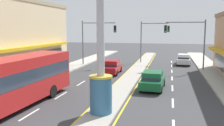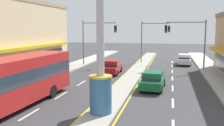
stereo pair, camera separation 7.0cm
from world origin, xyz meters
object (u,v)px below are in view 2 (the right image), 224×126
at_px(sedan_far_right_lane, 184,59).
at_px(traffic_light_median_far, 152,35).
at_px(sedan_mid_left_lane, 112,67).
at_px(traffic_light_left_side, 95,35).
at_px(pedestrian_near_kerb, 2,76).
at_px(traffic_light_right_side, 190,36).
at_px(bus_near_left_lane, 12,80).
at_px(sedan_near_right_lane, 153,80).
at_px(district_sign, 100,45).

bearing_deg(sedan_far_right_lane, traffic_light_median_far, 174.16).
distance_m(traffic_light_median_far, sedan_mid_left_lane, 10.93).
distance_m(traffic_light_left_side, sedan_far_right_lane, 13.15).
height_order(traffic_light_median_far, pedestrian_near_kerb, traffic_light_median_far).
xyz_separation_m(traffic_light_right_side, bus_near_left_lane, (-11.99, -17.76, -2.38)).
distance_m(sedan_far_right_lane, pedestrian_near_kerb, 24.35).
xyz_separation_m(traffic_light_median_far, sedan_far_right_lane, (4.72, -0.48, -3.41)).
bearing_deg(sedan_near_right_lane, bus_near_left_lane, -139.00).
relative_size(sedan_mid_left_lane, pedestrian_near_kerb, 2.62).
bearing_deg(traffic_light_left_side, bus_near_left_lane, -89.13).
relative_size(bus_near_left_lane, pedestrian_near_kerb, 6.83).
bearing_deg(sedan_near_right_lane, traffic_light_right_side, 71.07).
bearing_deg(traffic_light_median_far, bus_near_left_lane, -106.68).
height_order(traffic_light_median_far, sedan_near_right_lane, traffic_light_median_far).
distance_m(traffic_light_left_side, sedan_near_right_lane, 14.71).
bearing_deg(bus_near_left_lane, sedan_near_right_lane, 41.00).
bearing_deg(bus_near_left_lane, sedan_mid_left_lane, 76.35).
distance_m(traffic_light_left_side, sedan_mid_left_lane, 7.11).
xyz_separation_m(sedan_near_right_lane, sedan_mid_left_lane, (-5.10, 6.29, 0.00)).
bearing_deg(traffic_light_left_side, sedan_far_right_lane, 19.13).
distance_m(district_sign, traffic_light_right_side, 18.68).
height_order(district_sign, bus_near_left_lane, district_sign).
bearing_deg(pedestrian_near_kerb, traffic_light_median_far, 59.65).
relative_size(sedan_far_right_lane, sedan_mid_left_lane, 1.01).
relative_size(traffic_light_right_side, bus_near_left_lane, 0.55).
bearing_deg(sedan_mid_left_lane, traffic_light_median_far, 69.23).
height_order(traffic_light_left_side, sedan_near_right_lane, traffic_light_left_side).
xyz_separation_m(sedan_far_right_lane, pedestrian_near_kerb, (-15.83, -18.50, 0.33)).
bearing_deg(district_sign, sedan_far_right_lane, 75.56).
bearing_deg(traffic_light_median_far, district_sign, -92.80).
height_order(district_sign, sedan_mid_left_lane, district_sign).
xyz_separation_m(district_sign, traffic_light_right_side, (6.14, 17.64, 0.09)).
distance_m(traffic_light_right_side, traffic_light_median_far, 7.47).
relative_size(bus_near_left_lane, sedan_mid_left_lane, 2.61).
height_order(traffic_light_right_side, sedan_mid_left_lane, traffic_light_right_side).
xyz_separation_m(traffic_light_left_side, traffic_light_right_side, (12.27, -0.90, 0.00)).
xyz_separation_m(district_sign, traffic_light_left_side, (-6.14, 18.54, 0.09)).
height_order(traffic_light_left_side, traffic_light_right_side, same).
xyz_separation_m(district_sign, sedan_far_right_lane, (5.85, 22.70, -3.37)).
distance_m(traffic_light_right_side, sedan_far_right_lane, 6.14).
xyz_separation_m(district_sign, pedestrian_near_kerb, (-9.98, 4.20, -3.04)).
height_order(traffic_light_left_side, sedan_mid_left_lane, traffic_light_left_side).
bearing_deg(traffic_light_right_side, sedan_near_right_lane, -108.93).
height_order(district_sign, traffic_light_right_side, district_sign).
xyz_separation_m(bus_near_left_lane, sedan_mid_left_lane, (3.30, 13.59, -1.08)).
distance_m(sedan_mid_left_lane, pedestrian_near_kerb, 11.88).
distance_m(traffic_light_right_side, sedan_near_right_lane, 11.59).
height_order(bus_near_left_lane, sedan_mid_left_lane, bus_near_left_lane).
height_order(traffic_light_right_side, traffic_light_median_far, same).
relative_size(traffic_light_left_side, traffic_light_right_side, 1.00).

